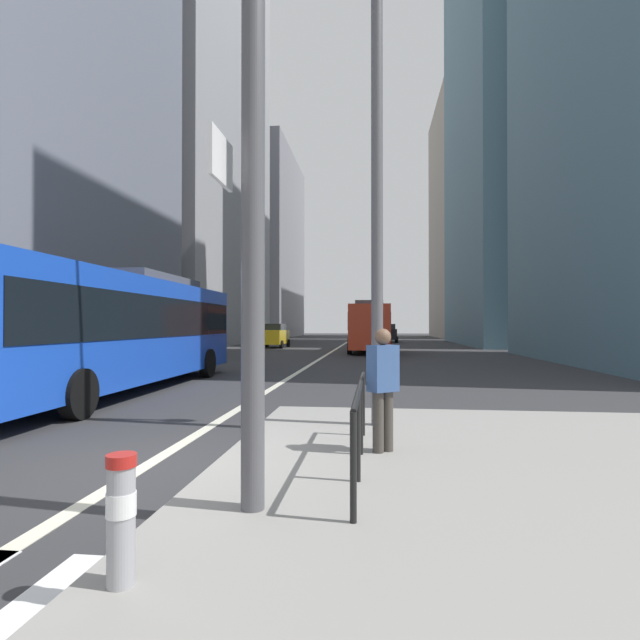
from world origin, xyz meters
TOP-DOWN VIEW (x-y plane):
  - ground_plane at (0.00, 20.00)m, footprint 160.00×160.00m
  - median_island at (5.50, -1.00)m, footprint 9.00×10.00m
  - lane_centre_line at (0.00, 30.00)m, footprint 0.20×80.00m
  - office_tower_left_mid at (-16.00, 40.12)m, footprint 12.35×24.85m
  - office_tower_left_far at (-16.00, 70.07)m, footprint 12.45×23.30m
  - office_tower_right_mid at (17.00, 42.02)m, footprint 11.97×20.73m
  - office_tower_right_far at (17.00, 67.76)m, footprint 10.10×21.02m
  - city_bus_blue_oncoming at (-4.05, 6.80)m, footprint 2.83×12.18m
  - sedan_white_oncoming at (-7.23, 6.64)m, footprint 2.04×4.30m
  - city_bus_red_receding at (2.53, 28.11)m, footprint 2.85×11.03m
  - car_oncoming_mid at (-5.17, 32.91)m, footprint 2.10×4.04m
  - car_receding_near at (4.29, 46.37)m, footprint 2.05×4.36m
  - traffic_signal_gantry at (-0.57, -1.67)m, footprint 7.14×0.65m
  - street_lamp_post at (3.02, 2.32)m, footprint 5.50×0.32m
  - bollard_left at (1.33, -3.06)m, footprint 0.20×0.20m
  - pedestrian_railing at (2.80, -0.19)m, footprint 0.06×3.42m
  - pedestrian_waiting at (3.09, 0.54)m, footprint 0.45×0.42m

SIDE VIEW (x-z plane):
  - ground_plane at x=0.00m, z-range 0.00..0.00m
  - lane_centre_line at x=0.00m, z-range 0.00..0.01m
  - median_island at x=5.50m, z-range 0.00..0.15m
  - bollard_left at x=1.33m, z-range 0.20..1.05m
  - pedestrian_railing at x=2.80m, z-range 0.36..1.34m
  - car_oncoming_mid at x=-5.17m, z-range 0.02..1.96m
  - sedan_white_oncoming at x=-7.23m, z-range 0.02..1.96m
  - car_receding_near at x=4.29m, z-range 0.02..1.96m
  - pedestrian_waiting at x=3.09m, z-range 0.24..1.89m
  - city_bus_red_receding at x=2.53m, z-range 0.14..3.54m
  - city_bus_blue_oncoming at x=-4.05m, z-range 0.14..3.54m
  - traffic_signal_gantry at x=-0.57m, z-range 1.16..7.16m
  - street_lamp_post at x=3.02m, z-range 1.28..9.28m
  - office_tower_left_far at x=-16.00m, z-range 0.00..28.60m
  - office_tower_right_far at x=17.00m, z-range 0.00..34.45m
  - office_tower_right_mid at x=17.00m, z-range 0.00..41.09m
  - office_tower_left_mid at x=-16.00m, z-range 0.00..49.14m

